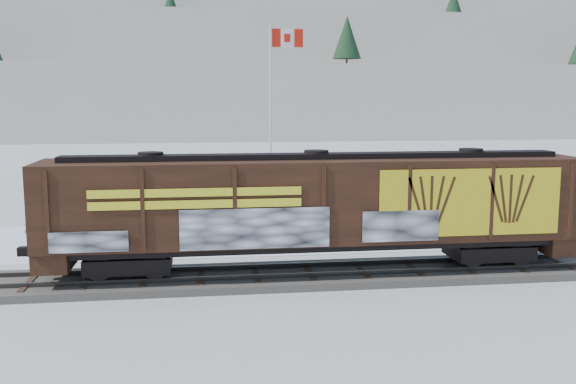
{
  "coord_description": "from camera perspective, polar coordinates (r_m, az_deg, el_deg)",
  "views": [
    {
      "loc": [
        -3.93,
        -22.97,
        6.69
      ],
      "look_at": [
        -0.38,
        3.0,
        2.85
      ],
      "focal_mm": 40.0,
      "sensor_mm": 36.0,
      "label": 1
    }
  ],
  "objects": [
    {
      "name": "parking_strip",
      "position": [
        31.44,
        -0.42,
        -3.93
      ],
      "size": [
        40.0,
        8.0,
        0.03
      ],
      "primitive_type": "cube",
      "color": "white",
      "rests_on": "ground"
    },
    {
      "name": "car_silver",
      "position": [
        31.92,
        -18.75,
        -2.85
      ],
      "size": [
        4.53,
        3.25,
        1.43
      ],
      "primitive_type": "imported",
      "rotation": [
        0.0,
        0.0,
        1.15
      ],
      "color": "silver",
      "rests_on": "parking_strip"
    },
    {
      "name": "hillside",
      "position": [
        162.99,
        -6.53,
        10.98
      ],
      "size": [
        360.0,
        110.0,
        93.0
      ],
      "color": "white",
      "rests_on": "ground"
    },
    {
      "name": "car_white",
      "position": [
        31.55,
        6.01,
        -2.49
      ],
      "size": [
        4.88,
        3.4,
        1.53
      ],
      "primitive_type": "imported",
      "rotation": [
        0.0,
        0.0,
        1.14
      ],
      "color": "silver",
      "rests_on": "parking_strip"
    },
    {
      "name": "hopper_railcar",
      "position": [
        23.65,
        2.51,
        -1.06
      ],
      "size": [
        19.76,
        3.06,
        4.27
      ],
      "color": "black",
      "rests_on": "rail_track"
    },
    {
      "name": "rail_track",
      "position": [
        24.2,
        1.87,
        -7.36
      ],
      "size": [
        50.0,
        3.4,
        0.43
      ],
      "color": "#59544C",
      "rests_on": "ground"
    },
    {
      "name": "car_dark",
      "position": [
        31.78,
        13.39,
        -2.83
      ],
      "size": [
        4.59,
        2.44,
        1.27
      ],
      "primitive_type": "imported",
      "rotation": [
        0.0,
        0.0,
        1.41
      ],
      "color": "#202228",
      "rests_on": "parking_strip"
    },
    {
      "name": "ground",
      "position": [
        24.24,
        1.87,
        -7.69
      ],
      "size": [
        500.0,
        500.0,
        0.0
      ],
      "primitive_type": "plane",
      "color": "white",
      "rests_on": "ground"
    },
    {
      "name": "flagpole",
      "position": [
        36.46,
        -1.38,
        3.95
      ],
      "size": [
        2.3,
        0.9,
        10.71
      ],
      "color": "silver",
      "rests_on": "ground"
    }
  ]
}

